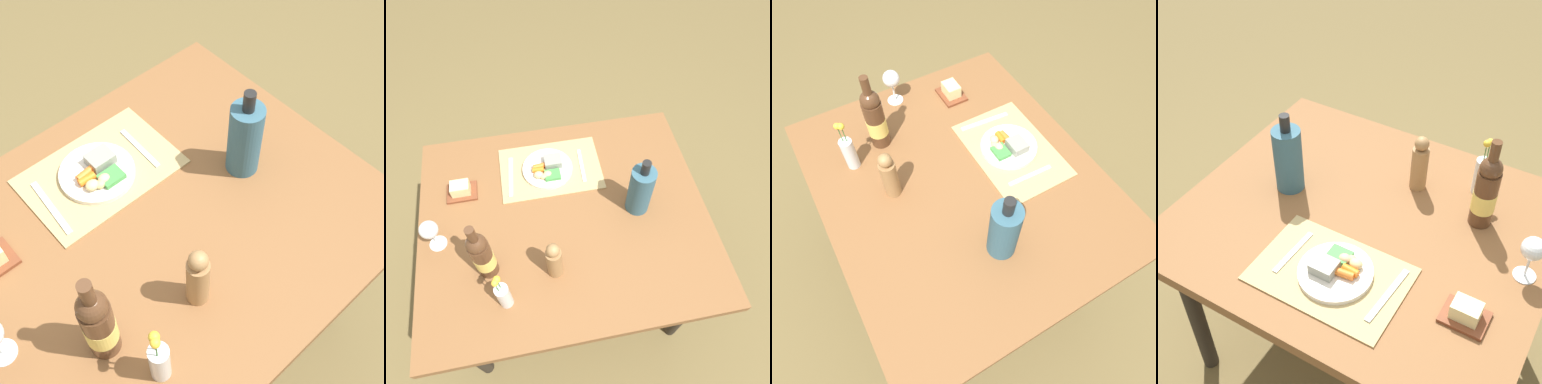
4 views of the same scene
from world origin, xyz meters
The scene contains 10 objects.
ground_plane centered at (0.00, 0.00, 0.00)m, with size 8.00×8.00×0.00m, color brown.
dining_table centered at (0.00, 0.00, 0.66)m, with size 1.21×1.02×0.74m.
placemat centered at (0.02, -0.26, 0.74)m, with size 0.46×0.31×0.01m, color tan.
dinner_plate centered at (0.03, -0.25, 0.76)m, with size 0.23×0.23×0.05m.
fork centered at (-0.12, -0.24, 0.74)m, with size 0.02×0.19×0.01m, color silver.
knife centered at (0.20, -0.24, 0.74)m, with size 0.02×0.22×0.01m, color silver.
cooler_bottle centered at (-0.31, 0.01, 0.86)m, with size 0.10×0.10×0.30m.
pepper_mill centered at (0.08, 0.24, 0.84)m, with size 0.06×0.06×0.21m.
wine_bottle centered at (0.33, 0.18, 0.87)m, with size 0.08×0.08×0.33m.
flower_vase centered at (0.27, 0.32, 0.82)m, with size 0.05×0.05×0.23m.
Camera 1 is at (0.46, 0.65, 1.98)m, focal length 48.74 mm.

